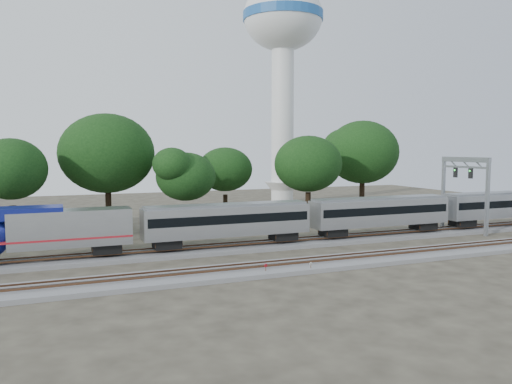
{
  "coord_description": "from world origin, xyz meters",
  "views": [
    {
      "loc": [
        -13.91,
        -44.22,
        10.9
      ],
      "look_at": [
        5.79,
        5.0,
        6.27
      ],
      "focal_mm": 35.0,
      "sensor_mm": 36.0,
      "label": 1
    }
  ],
  "objects": [
    {
      "name": "ground",
      "position": [
        0.0,
        0.0,
        0.0
      ],
      "size": [
        160.0,
        160.0,
        0.0
      ],
      "primitive_type": "plane",
      "color": "#383328",
      "rests_on": "ground"
    },
    {
      "name": "track_far",
      "position": [
        0.0,
        6.0,
        0.21
      ],
      "size": [
        160.0,
        5.0,
        0.73
      ],
      "color": "slate",
      "rests_on": "ground"
    },
    {
      "name": "track_near",
      "position": [
        0.0,
        -4.0,
        0.21
      ],
      "size": [
        160.0,
        5.0,
        0.73
      ],
      "color": "slate",
      "rests_on": "ground"
    },
    {
      "name": "train",
      "position": [
        22.61,
        6.0,
        3.31
      ],
      "size": [
        94.16,
        3.25,
        4.79
      ],
      "color": "#AEB0B5",
      "rests_on": "ground"
    },
    {
      "name": "switch_stand_red",
      "position": [
        2.53,
        -5.42,
        0.66
      ],
      "size": [
        0.31,
        0.15,
        1.04
      ],
      "rotation": [
        0.0,
        0.0,
        0.4
      ],
      "color": "#512D19",
      "rests_on": "ground"
    },
    {
      "name": "switch_stand_white",
      "position": [
        6.61,
        -5.95,
        0.6
      ],
      "size": [
        0.28,
        0.14,
        0.93
      ],
      "rotation": [
        0.0,
        0.0,
        0.39
      ],
      "color": "#512D19",
      "rests_on": "ground"
    },
    {
      "name": "switch_lever",
      "position": [
        5.36,
        -5.86,
        0.15
      ],
      "size": [
        0.51,
        0.31,
        0.3
      ],
      "primitive_type": "cube",
      "rotation": [
        0.0,
        0.0,
        0.03
      ],
      "color": "#512D19",
      "rests_on": "ground"
    },
    {
      "name": "water_tower",
      "position": [
        27.48,
        45.19,
        31.61
      ],
      "size": [
        15.42,
        15.42,
        42.67
      ],
      "color": "silver",
      "rests_on": "ground"
    },
    {
      "name": "signal_gantry",
      "position": [
        35.56,
        6.0,
        7.14
      ],
      "size": [
        0.68,
        8.06,
        9.8
      ],
      "color": "gray",
      "rests_on": "ground"
    },
    {
      "name": "tree_2",
      "position": [
        -18.5,
        15.93,
        8.66
      ],
      "size": [
        8.82,
        8.82,
        12.44
      ],
      "color": "black",
      "rests_on": "ground"
    },
    {
      "name": "tree_3",
      "position": [
        -8.04,
        20.1,
        10.29
      ],
      "size": [
        10.47,
        10.47,
        14.76
      ],
      "color": "black",
      "rests_on": "ground"
    },
    {
      "name": "tree_4",
      "position": [
        0.78,
        15.69,
        7.45
      ],
      "size": [
        7.59,
        7.59,
        10.7
      ],
      "color": "black",
      "rests_on": "ground"
    },
    {
      "name": "tree_5",
      "position": [
        8.64,
        24.09,
        7.89
      ],
      "size": [
        8.04,
        8.04,
        11.33
      ],
      "color": "black",
      "rests_on": "ground"
    },
    {
      "name": "tree_6",
      "position": [
        19.08,
        18.33,
        8.74
      ],
      "size": [
        8.9,
        8.9,
        12.55
      ],
      "color": "black",
      "rests_on": "ground"
    },
    {
      "name": "tree_7",
      "position": [
        32.11,
        24.34,
        10.31
      ],
      "size": [
        10.49,
        10.49,
        14.79
      ],
      "color": "black",
      "rests_on": "ground"
    }
  ]
}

